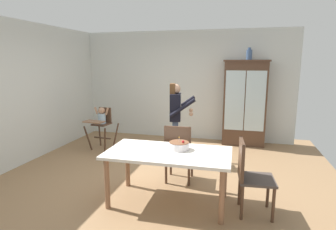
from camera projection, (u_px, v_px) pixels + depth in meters
name	position (u px, v px, depth m)	size (l,w,h in m)	color
ground_plane	(154.00, 177.00, 4.70)	(6.24, 6.24, 0.00)	#93704C
wall_back	(185.00, 85.00, 6.95)	(5.32, 0.06, 2.70)	silver
wall_left	(18.00, 94.00, 5.11)	(0.06, 5.32, 2.70)	silver
china_cabinet	(245.00, 103.00, 6.39)	(1.01, 0.48, 1.98)	#4C3323
ceramic_vase	(249.00, 54.00, 6.18)	(0.13, 0.13, 0.27)	#3D567F
high_chair_with_toddler	(102.00, 120.00, 6.11)	(0.63, 0.73, 0.95)	#4C3323
adult_person	(176.00, 113.00, 5.30)	(0.57, 0.55, 1.53)	#3D4C6B
dining_table	(168.00, 158.00, 3.73)	(1.69, 0.91, 0.74)	silver
birthday_cake	(179.00, 146.00, 3.79)	(0.28, 0.28, 0.19)	white
dining_chair_far_side	(178.00, 150.00, 4.38)	(0.46, 0.46, 0.96)	#4C3323
dining_chair_right_end	(249.00, 172.00, 3.49)	(0.47, 0.47, 0.96)	#4C3323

